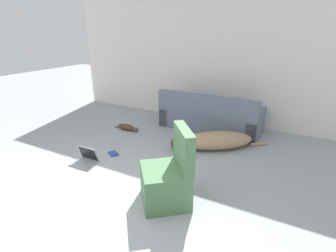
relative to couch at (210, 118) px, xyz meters
name	(u,v)px	position (x,y,z in m)	size (l,w,h in m)	color
ground_plane	(65,225)	(-0.36, -3.42, -0.25)	(20.00, 20.00, 0.00)	#999EA3
wall_back	(206,57)	(-0.36, 0.59, 1.13)	(6.68, 0.06, 2.77)	silver
couch	(210,118)	(0.00, 0.00, 0.00)	(2.04, 0.84, 0.78)	slate
dog	(214,141)	(0.39, -0.84, -0.11)	(1.49, 1.17, 0.30)	#A38460
cat	(127,127)	(-1.46, -0.85, -0.20)	(0.61, 0.17, 0.12)	#473323
laptop_open	(86,158)	(-1.18, -2.29, -0.18)	(0.35, 0.32, 0.24)	gray
book_blue	(113,154)	(-0.99, -1.86, -0.24)	(0.23, 0.20, 0.02)	#28428E
side_chair	(169,178)	(0.41, -2.52, 0.06)	(0.77, 0.78, 0.92)	#4C754C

